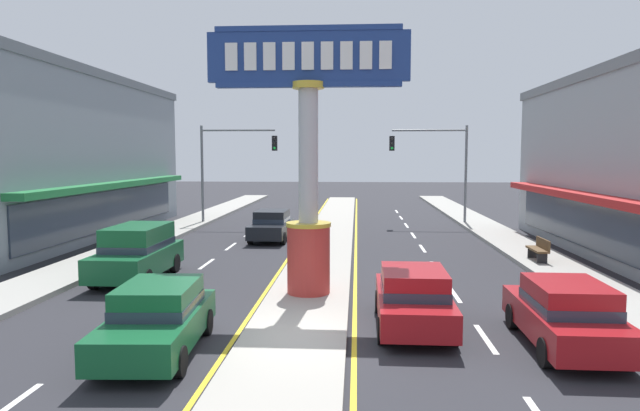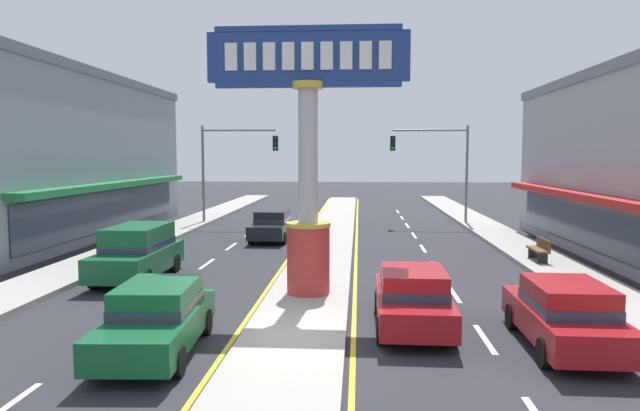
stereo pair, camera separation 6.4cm
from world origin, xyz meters
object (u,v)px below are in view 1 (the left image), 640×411
at_px(storefront_left, 35,156).
at_px(sedan_near_left_lane, 566,314).
at_px(traffic_light_left_side, 230,157).
at_px(street_bench, 539,249).
at_px(district_sign, 308,168).
at_px(sedan_far_left_oncoming, 272,225).
at_px(suv_near_right_lane, 137,252).
at_px(sedan_mid_left_lane, 413,298).
at_px(traffic_light_right_side, 438,157).
at_px(sedan_far_right_lane, 158,318).

bearing_deg(storefront_left, sedan_near_left_lane, -36.71).
height_order(traffic_light_left_side, street_bench, traffic_light_left_side).
xyz_separation_m(district_sign, sedan_far_left_oncoming, (-2.90, 11.64, -3.18)).
bearing_deg(suv_near_right_lane, sedan_mid_left_lane, -29.23).
height_order(storefront_left, suv_near_right_lane, storefront_left).
relative_size(traffic_light_right_side, sedan_near_left_lane, 1.43).
bearing_deg(sedan_near_left_lane, storefront_left, 143.29).
bearing_deg(traffic_light_right_side, suv_near_right_lane, -127.00).
bearing_deg(sedan_mid_left_lane, suv_near_right_lane, 150.77).
bearing_deg(traffic_light_left_side, traffic_light_right_side, 3.78).
bearing_deg(sedan_far_left_oncoming, district_sign, -76.03).
distance_m(district_sign, suv_near_right_lane, 7.20).
xyz_separation_m(sedan_far_right_lane, street_bench, (11.62, 10.91, -0.14)).
distance_m(suv_near_right_lane, sedan_far_right_lane, 7.97).
relative_size(traffic_light_right_side, sedan_mid_left_lane, 1.44).
height_order(storefront_left, traffic_light_right_side, storefront_left).
height_order(sedan_far_left_oncoming, street_bench, sedan_far_left_oncoming).
distance_m(suv_near_right_lane, sedan_mid_left_lane, 10.42).
height_order(traffic_light_left_side, suv_near_right_lane, traffic_light_left_side).
height_order(traffic_light_right_side, sedan_mid_left_lane, traffic_light_right_side).
height_order(sedan_mid_left_lane, street_bench, sedan_mid_left_lane).
bearing_deg(sedan_far_left_oncoming, sedan_far_right_lane, -90.02).
relative_size(sedan_far_right_lane, sedan_mid_left_lane, 1.02).
distance_m(storefront_left, sedan_far_right_lane, 21.54).
height_order(traffic_light_left_side, sedan_near_left_lane, traffic_light_left_side).
distance_m(traffic_light_left_side, sedan_far_right_lane, 23.75).
bearing_deg(traffic_light_right_side, sedan_near_left_lane, -90.71).
distance_m(district_sign, storefront_left, 19.59).
xyz_separation_m(traffic_light_left_side, sedan_mid_left_lane, (9.38, -21.06, -3.46)).
distance_m(storefront_left, traffic_light_left_side, 10.92).
relative_size(traffic_light_right_side, suv_near_right_lane, 1.34).
height_order(traffic_light_right_side, suv_near_right_lane, traffic_light_right_side).
distance_m(district_sign, traffic_light_left_side, 19.21).
bearing_deg(sedan_far_left_oncoming, sedan_near_left_lane, -60.20).
relative_size(traffic_light_right_side, sedan_far_right_lane, 1.41).
xyz_separation_m(suv_near_right_lane, sedan_mid_left_lane, (9.09, -5.09, -0.20)).
bearing_deg(sedan_far_right_lane, storefront_left, 126.42).
bearing_deg(street_bench, sedan_near_left_lane, -104.12).
relative_size(storefront_left, sedan_mid_left_lane, 5.15).
xyz_separation_m(district_sign, street_bench, (8.71, 5.77, -3.32)).
bearing_deg(traffic_light_right_side, storefront_left, -162.39).
height_order(sedan_far_right_lane, sedan_far_left_oncoming, same).
height_order(storefront_left, sedan_far_right_lane, storefront_left).
height_order(sedan_far_right_lane, sedan_near_left_lane, same).
xyz_separation_m(storefront_left, sedan_far_left_oncoming, (12.62, -0.31, -3.54)).
xyz_separation_m(storefront_left, street_bench, (24.23, -6.19, -3.68)).
distance_m(sedan_far_right_lane, sedan_far_left_oncoming, 16.78).
xyz_separation_m(district_sign, sedan_near_left_lane, (6.20, -4.24, -3.18)).
relative_size(suv_near_right_lane, sedan_near_left_lane, 1.07).
relative_size(district_sign, sedan_far_right_lane, 1.82).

